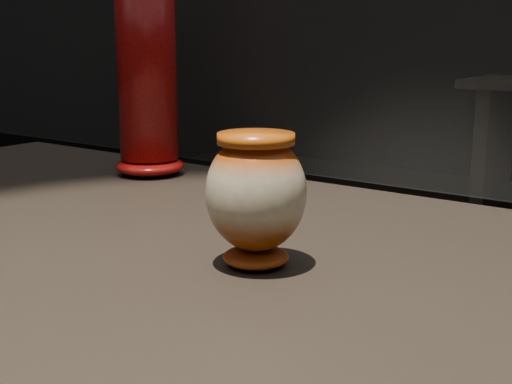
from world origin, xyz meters
TOP-DOWN VIEW (x-y plane):
  - main_vase at (-0.00, -0.05)m, footprint 0.15×0.15m
  - tall_vase at (-0.48, 0.27)m, footprint 0.13×0.13m

SIDE VIEW (x-z plane):
  - main_vase at x=0.00m, z-range 0.91..1.06m
  - tall_vase at x=-0.48m, z-range 0.89..1.30m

